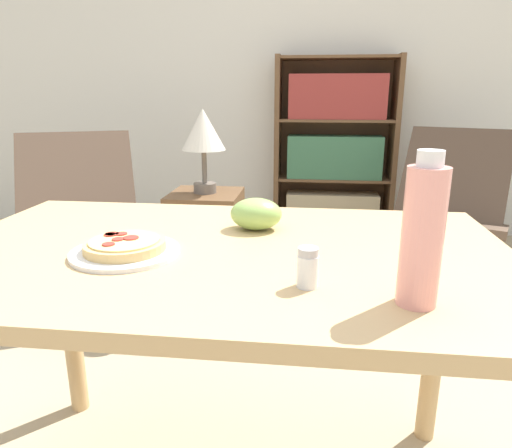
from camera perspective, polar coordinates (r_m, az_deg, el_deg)
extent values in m
cube|color=silver|center=(3.71, 3.07, 19.27)|extent=(8.00, 0.05, 2.60)
cube|color=tan|center=(1.06, -4.29, -3.86)|extent=(1.32, 0.80, 0.03)
cylinder|color=tan|center=(1.70, -22.25, -10.76)|extent=(0.06, 0.06, 0.71)
cylinder|color=tan|center=(1.56, 21.51, -13.25)|extent=(0.06, 0.06, 0.71)
cylinder|color=white|center=(1.04, -15.99, -3.40)|extent=(0.24, 0.24, 0.01)
cylinder|color=#DBB26B|center=(1.04, -16.06, -2.62)|extent=(0.18, 0.18, 0.02)
cylinder|color=#EACC7A|center=(1.04, -16.11, -1.99)|extent=(0.15, 0.15, 0.00)
cylinder|color=#A83328|center=(1.08, -16.47, -1.17)|extent=(0.03, 0.03, 0.00)
cylinder|color=#A83328|center=(1.01, -17.96, -2.42)|extent=(0.03, 0.03, 0.00)
cylinder|color=#A83328|center=(1.08, -17.82, -1.28)|extent=(0.03, 0.03, 0.00)
cylinder|color=#A83328|center=(1.04, -15.36, -1.67)|extent=(0.03, 0.03, 0.00)
cylinder|color=#A83328|center=(1.08, -17.58, -1.20)|extent=(0.03, 0.03, 0.00)
cylinder|color=#A83328|center=(1.04, -16.88, -1.83)|extent=(0.03, 0.03, 0.00)
ellipsoid|color=#93BC5B|center=(1.18, 0.01, 1.27)|extent=(0.13, 0.10, 0.08)
sphere|color=#93BC5B|center=(1.20, 1.20, 2.03)|extent=(0.03, 0.03, 0.03)
sphere|color=#93BC5B|center=(1.19, 0.88, 0.31)|extent=(0.03, 0.03, 0.03)
sphere|color=#93BC5B|center=(1.16, 0.65, 1.37)|extent=(0.02, 0.02, 0.02)
sphere|color=#93BC5B|center=(1.22, 0.07, 1.05)|extent=(0.02, 0.02, 0.02)
sphere|color=#93BC5B|center=(1.15, 0.77, 1.20)|extent=(0.03, 0.03, 0.03)
sphere|color=#93BC5B|center=(1.22, 1.54, 1.85)|extent=(0.02, 0.02, 0.02)
sphere|color=#93BC5B|center=(1.21, -1.23, 0.20)|extent=(0.02, 0.02, 0.02)
sphere|color=#93BC5B|center=(1.20, -1.13, 0.32)|extent=(0.02, 0.02, 0.02)
sphere|color=#93BC5B|center=(1.17, -0.16, 0.05)|extent=(0.03, 0.03, 0.03)
cylinder|color=pink|center=(0.79, 20.05, -1.65)|extent=(0.07, 0.07, 0.23)
cylinder|color=white|center=(0.76, 20.99, 7.67)|extent=(0.04, 0.04, 0.03)
cylinder|color=white|center=(0.84, 6.47, -5.89)|extent=(0.04, 0.04, 0.06)
cylinder|color=#B7B7BC|center=(0.82, 6.55, -3.47)|extent=(0.04, 0.04, 0.02)
cube|color=black|center=(2.67, -20.53, -8.01)|extent=(0.74, 0.74, 0.10)
cube|color=brown|center=(2.50, -21.96, -2.15)|extent=(0.77, 0.71, 0.14)
cube|color=brown|center=(2.72, -21.50, 4.62)|extent=(0.73, 0.63, 0.55)
cube|color=black|center=(3.01, 21.85, -5.37)|extent=(0.74, 0.73, 0.10)
cube|color=brown|center=(2.85, 22.85, -0.09)|extent=(0.76, 0.70, 0.14)
cube|color=brown|center=(3.09, 23.57, 5.63)|extent=(0.72, 0.62, 0.55)
cube|color=brown|center=(3.55, 2.73, 9.36)|extent=(0.04, 0.30, 1.36)
cube|color=brown|center=(3.60, 16.70, 8.79)|extent=(0.04, 0.30, 1.36)
cube|color=brown|center=(3.69, 9.67, 9.40)|extent=(0.90, 0.01, 1.36)
cube|color=brown|center=(3.68, 9.29, -1.06)|extent=(0.82, 0.28, 0.02)
cube|color=tan|center=(3.62, 9.42, 1.38)|extent=(0.70, 0.21, 0.32)
cube|color=brown|center=(3.58, 9.60, 5.66)|extent=(0.82, 0.28, 0.02)
cube|color=#3D704C|center=(3.53, 9.74, 8.27)|extent=(0.70, 0.21, 0.32)
cube|color=brown|center=(3.53, 9.94, 12.67)|extent=(0.82, 0.28, 0.02)
cube|color=#99332D|center=(3.50, 10.09, 15.39)|extent=(0.70, 0.21, 0.32)
cube|color=brown|center=(3.53, 10.30, 19.78)|extent=(0.82, 0.28, 0.02)
cube|color=brown|center=(2.33, -6.14, -3.59)|extent=(0.34, 0.34, 0.62)
cylinder|color=#665B51|center=(2.24, -6.39, 4.52)|extent=(0.11, 0.11, 0.05)
cylinder|color=#665B51|center=(2.22, -6.48, 7.14)|extent=(0.02, 0.02, 0.16)
cone|color=beige|center=(2.20, -6.62, 11.66)|extent=(0.21, 0.21, 0.19)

